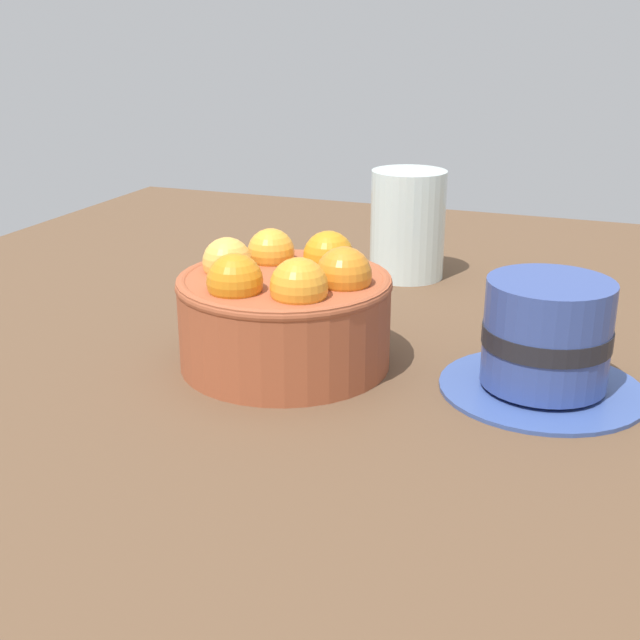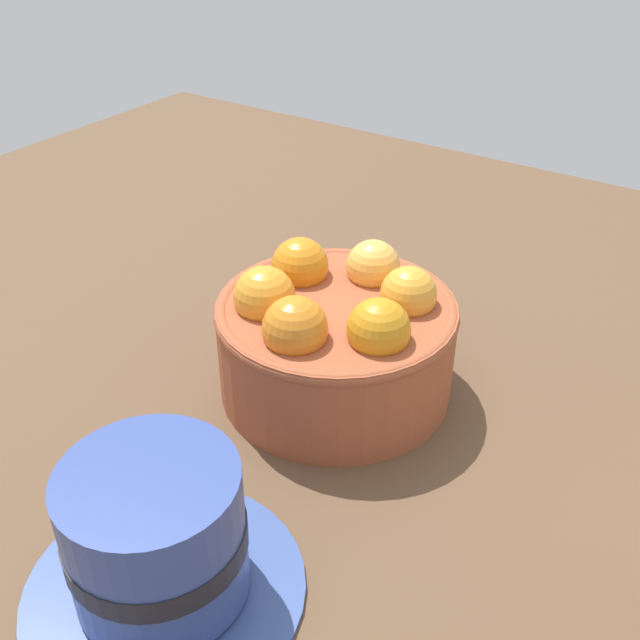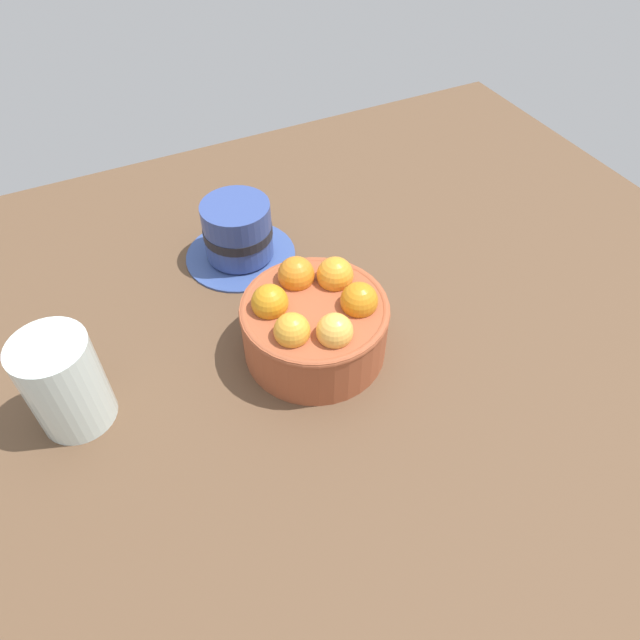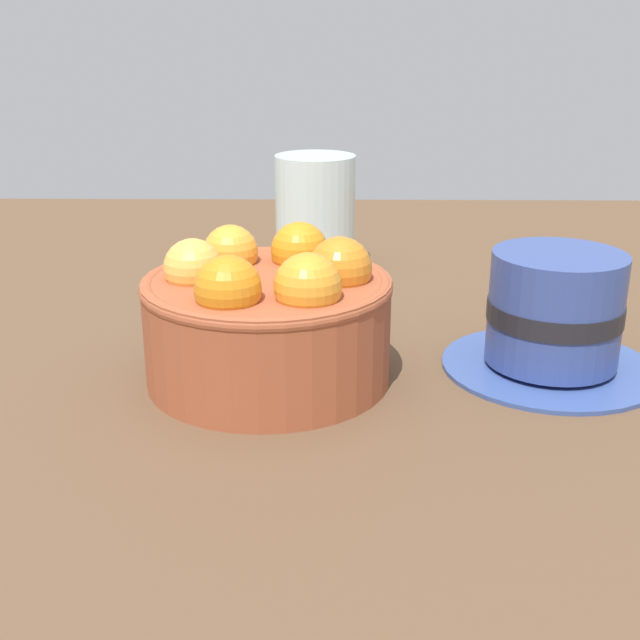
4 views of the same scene
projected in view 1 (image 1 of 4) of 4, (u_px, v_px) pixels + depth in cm
name	position (u px, v px, depth cm)	size (l,w,h in cm)	color
ground_plane	(286.00, 389.00, 64.53)	(115.83, 94.64, 4.31)	brown
terracotta_bowl	(285.00, 309.00, 62.28)	(15.97, 15.97, 9.54)	#9E4C2D
coffee_cup	(546.00, 342.00, 57.92)	(14.35, 14.35, 8.06)	#364E8F
water_glass	(408.00, 224.00, 83.52)	(7.42, 7.42, 10.72)	silver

